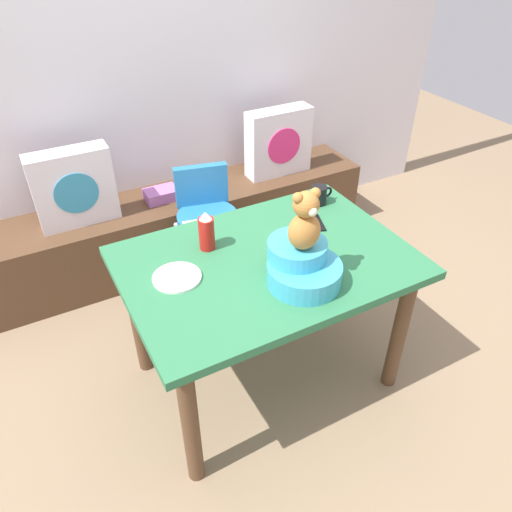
{
  "coord_description": "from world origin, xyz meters",
  "views": [
    {
      "loc": [
        -0.84,
        -1.46,
        2.0
      ],
      "look_at": [
        0.0,
        0.1,
        0.69
      ],
      "focal_mm": 34.47,
      "sensor_mm": 36.0,
      "label": 1
    }
  ],
  "objects_px": {
    "coffee_mug": "(319,195)",
    "dinner_plate_near": "(177,277)",
    "pillow_floral_right": "(279,142)",
    "infant_seat_teal": "(302,266)",
    "pillow_floral_left": "(74,188)",
    "book_stack": "(161,195)",
    "highchair": "(207,219)",
    "teddy_bear": "(305,222)",
    "dining_table": "(267,279)",
    "ketchup_bottle": "(206,231)",
    "cell_phone": "(315,223)"
  },
  "relations": [
    {
      "from": "coffee_mug",
      "to": "dinner_plate_near",
      "type": "relative_size",
      "value": 0.6
    },
    {
      "from": "pillow_floral_right",
      "to": "infant_seat_teal",
      "type": "relative_size",
      "value": 1.33
    },
    {
      "from": "pillow_floral_right",
      "to": "pillow_floral_left",
      "type": "bearing_deg",
      "value": 180.0
    },
    {
      "from": "book_stack",
      "to": "highchair",
      "type": "relative_size",
      "value": 0.25
    },
    {
      "from": "teddy_bear",
      "to": "coffee_mug",
      "type": "distance_m",
      "value": 0.67
    },
    {
      "from": "dining_table",
      "to": "ketchup_bottle",
      "type": "relative_size",
      "value": 6.66
    },
    {
      "from": "pillow_floral_right",
      "to": "highchair",
      "type": "relative_size",
      "value": 0.56
    },
    {
      "from": "pillow_floral_left",
      "to": "cell_phone",
      "type": "bearing_deg",
      "value": -47.97
    },
    {
      "from": "pillow_floral_left",
      "to": "dining_table",
      "type": "distance_m",
      "value": 1.3
    },
    {
      "from": "pillow_floral_left",
      "to": "pillow_floral_right",
      "type": "relative_size",
      "value": 1.0
    },
    {
      "from": "pillow_floral_left",
      "to": "dinner_plate_near",
      "type": "xyz_separation_m",
      "value": [
        0.2,
        -1.1,
        0.07
      ]
    },
    {
      "from": "ketchup_bottle",
      "to": "dinner_plate_near",
      "type": "relative_size",
      "value": 0.92
    },
    {
      "from": "pillow_floral_right",
      "to": "infant_seat_teal",
      "type": "xyz_separation_m",
      "value": [
        -0.69,
        -1.35,
        0.13
      ]
    },
    {
      "from": "highchair",
      "to": "cell_phone",
      "type": "xyz_separation_m",
      "value": [
        0.31,
        -0.61,
        0.22
      ]
    },
    {
      "from": "teddy_bear",
      "to": "dinner_plate_near",
      "type": "bearing_deg",
      "value": 150.9
    },
    {
      "from": "cell_phone",
      "to": "dinner_plate_near",
      "type": "bearing_deg",
      "value": 24.42
    },
    {
      "from": "cell_phone",
      "to": "dining_table",
      "type": "bearing_deg",
      "value": 40.06
    },
    {
      "from": "dining_table",
      "to": "cell_phone",
      "type": "xyz_separation_m",
      "value": [
        0.34,
        0.14,
        0.11
      ]
    },
    {
      "from": "dinner_plate_near",
      "to": "cell_phone",
      "type": "bearing_deg",
      "value": 6.24
    },
    {
      "from": "dining_table",
      "to": "infant_seat_teal",
      "type": "relative_size",
      "value": 3.73
    },
    {
      "from": "highchair",
      "to": "teddy_bear",
      "type": "xyz_separation_m",
      "value": [
        0.02,
        -0.93,
        0.5
      ]
    },
    {
      "from": "book_stack",
      "to": "dinner_plate_near",
      "type": "xyz_separation_m",
      "value": [
        -0.3,
        -1.12,
        0.25
      ]
    },
    {
      "from": "book_stack",
      "to": "ketchup_bottle",
      "type": "height_order",
      "value": "ketchup_bottle"
    },
    {
      "from": "ketchup_bottle",
      "to": "cell_phone",
      "type": "xyz_separation_m",
      "value": [
        0.53,
        -0.06,
        -0.08
      ]
    },
    {
      "from": "coffee_mug",
      "to": "book_stack",
      "type": "bearing_deg",
      "value": 121.54
    },
    {
      "from": "infant_seat_teal",
      "to": "dining_table",
      "type": "bearing_deg",
      "value": 105.27
    },
    {
      "from": "pillow_floral_right",
      "to": "coffee_mug",
      "type": "height_order",
      "value": "pillow_floral_right"
    },
    {
      "from": "pillow_floral_left",
      "to": "pillow_floral_right",
      "type": "bearing_deg",
      "value": 0.0
    },
    {
      "from": "coffee_mug",
      "to": "pillow_floral_left",
      "type": "bearing_deg",
      "value": 140.17
    },
    {
      "from": "book_stack",
      "to": "dinner_plate_near",
      "type": "bearing_deg",
      "value": -104.96
    },
    {
      "from": "pillow_floral_right",
      "to": "cell_phone",
      "type": "distance_m",
      "value": 1.1
    },
    {
      "from": "pillow_floral_left",
      "to": "teddy_bear",
      "type": "height_order",
      "value": "teddy_bear"
    },
    {
      "from": "dining_table",
      "to": "highchair",
      "type": "height_order",
      "value": "highchair"
    },
    {
      "from": "book_stack",
      "to": "dining_table",
      "type": "bearing_deg",
      "value": -85.73
    },
    {
      "from": "infant_seat_teal",
      "to": "cell_phone",
      "type": "xyz_separation_m",
      "value": [
        0.29,
        0.32,
        -0.07
      ]
    },
    {
      "from": "book_stack",
      "to": "highchair",
      "type": "bearing_deg",
      "value": -74.64
    },
    {
      "from": "teddy_bear",
      "to": "cell_phone",
      "type": "xyz_separation_m",
      "value": [
        0.29,
        0.32,
        -0.27
      ]
    },
    {
      "from": "pillow_floral_left",
      "to": "pillow_floral_right",
      "type": "xyz_separation_m",
      "value": [
        1.33,
        0.0,
        0.0
      ]
    },
    {
      "from": "infant_seat_teal",
      "to": "dinner_plate_near",
      "type": "relative_size",
      "value": 1.65
    },
    {
      "from": "dining_table",
      "to": "book_stack",
      "type": "bearing_deg",
      "value": 94.27
    },
    {
      "from": "ketchup_bottle",
      "to": "dinner_plate_near",
      "type": "bearing_deg",
      "value": -144.59
    },
    {
      "from": "teddy_bear",
      "to": "dinner_plate_near",
      "type": "relative_size",
      "value": 1.25
    },
    {
      "from": "dining_table",
      "to": "dinner_plate_near",
      "type": "bearing_deg",
      "value": 171.8
    },
    {
      "from": "pillow_floral_right",
      "to": "cell_phone",
      "type": "relative_size",
      "value": 3.06
    },
    {
      "from": "cell_phone",
      "to": "infant_seat_teal",
      "type": "bearing_deg",
      "value": 66.77
    },
    {
      "from": "dining_table",
      "to": "highchair",
      "type": "relative_size",
      "value": 1.56
    },
    {
      "from": "dining_table",
      "to": "teddy_bear",
      "type": "height_order",
      "value": "teddy_bear"
    },
    {
      "from": "book_stack",
      "to": "teddy_bear",
      "type": "bearing_deg",
      "value": -84.18
    },
    {
      "from": "book_stack",
      "to": "infant_seat_teal",
      "type": "bearing_deg",
      "value": -84.18
    },
    {
      "from": "ketchup_bottle",
      "to": "cell_phone",
      "type": "relative_size",
      "value": 1.28
    }
  ]
}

